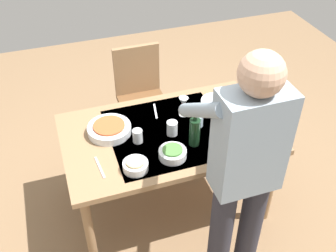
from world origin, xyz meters
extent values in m
plane|color=#846647|center=(0.00, 0.00, 0.00)|extent=(6.00, 6.00, 0.00)
cube|color=#93704C|center=(0.00, 0.00, 0.71)|extent=(1.45, 0.89, 0.04)
cube|color=#B2B7C1|center=(0.00, 0.00, 0.73)|extent=(0.80, 0.76, 0.00)
cylinder|color=#93704C|center=(-0.66, -0.38, 0.34)|extent=(0.06, 0.06, 0.69)
cylinder|color=#93704C|center=(0.66, -0.38, 0.34)|extent=(0.06, 0.06, 0.69)
cylinder|color=#93704C|center=(-0.66, 0.38, 0.34)|extent=(0.06, 0.06, 0.69)
cylinder|color=#93704C|center=(0.66, 0.38, 0.34)|extent=(0.06, 0.06, 0.69)
cube|color=brown|center=(-0.02, -0.75, 0.45)|extent=(0.40, 0.40, 0.04)
cube|color=#93704C|center=(-0.02, -0.93, 0.70)|extent=(0.40, 0.04, 0.45)
cylinder|color=#93704C|center=(-0.19, -0.92, 0.23)|extent=(0.04, 0.04, 0.43)
cylinder|color=#93704C|center=(0.15, -0.92, 0.23)|extent=(0.04, 0.04, 0.43)
cylinder|color=#93704C|center=(-0.19, -0.58, 0.23)|extent=(0.04, 0.04, 0.43)
cylinder|color=#93704C|center=(0.15, -0.58, 0.23)|extent=(0.04, 0.04, 0.43)
cylinder|color=#2D2D38|center=(-0.09, 0.73, 0.44)|extent=(0.14, 0.14, 0.88)
cylinder|color=#2D2D38|center=(-0.29, 0.73, 0.44)|extent=(0.14, 0.14, 0.88)
cube|color=#8C9EAD|center=(-0.19, 0.73, 1.18)|extent=(0.36, 0.20, 0.60)
sphere|color=tan|center=(-0.19, 0.73, 1.58)|extent=(0.22, 0.22, 0.22)
cylinder|color=#8C9EAD|center=(-0.02, 0.49, 1.25)|extent=(0.08, 0.52, 0.40)
cylinder|color=#8C9EAD|center=(-0.36, 0.49, 1.25)|extent=(0.08, 0.52, 0.40)
cylinder|color=black|center=(-0.12, 0.18, 0.83)|extent=(0.07, 0.07, 0.20)
cylinder|color=black|center=(-0.12, 0.18, 0.97)|extent=(0.03, 0.03, 0.08)
cylinder|color=black|center=(-0.12, 0.18, 1.02)|extent=(0.03, 0.03, 0.02)
cylinder|color=white|center=(-0.17, -0.15, 0.73)|extent=(0.06, 0.06, 0.01)
cylinder|color=white|center=(-0.17, -0.15, 0.77)|extent=(0.01, 0.01, 0.07)
cone|color=white|center=(-0.17, -0.15, 0.84)|extent=(0.07, 0.07, 0.07)
cylinder|color=maroon|center=(-0.17, -0.15, 0.82)|extent=(0.03, 0.03, 0.03)
cylinder|color=silver|center=(0.22, 0.03, 0.78)|extent=(0.07, 0.07, 0.09)
cylinder|color=silver|center=(-0.22, 0.00, 0.77)|extent=(0.08, 0.08, 0.09)
cylinder|color=silver|center=(-0.02, 0.03, 0.78)|extent=(0.07, 0.07, 0.10)
cylinder|color=silver|center=(0.38, -0.12, 0.76)|extent=(0.30, 0.30, 0.05)
cylinder|color=#C6562D|center=(0.38, -0.12, 0.78)|extent=(0.22, 0.22, 0.03)
cylinder|color=silver|center=(0.05, 0.25, 0.76)|extent=(0.18, 0.18, 0.05)
cylinder|color=#4C843D|center=(0.05, 0.25, 0.78)|extent=(0.13, 0.13, 0.03)
cylinder|color=silver|center=(0.31, 0.28, 0.76)|extent=(0.16, 0.16, 0.05)
cylinder|color=tan|center=(0.31, 0.28, 0.78)|extent=(0.12, 0.12, 0.03)
cylinder|color=silver|center=(-0.41, 0.19, 0.73)|extent=(0.23, 0.23, 0.01)
cylinder|color=silver|center=(-0.46, -0.22, 0.73)|extent=(0.23, 0.23, 0.01)
cube|color=silver|center=(0.52, 0.20, 0.73)|extent=(0.03, 0.20, 0.00)
cube|color=silver|center=(0.01, -0.25, 0.73)|extent=(0.05, 0.18, 0.00)
camera|label=1|loc=(0.69, 2.05, 2.52)|focal=43.37mm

